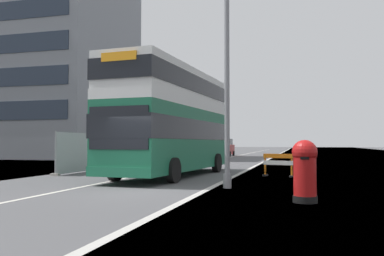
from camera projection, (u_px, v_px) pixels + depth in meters
ground at (145, 194)px, 12.91m from camera, size 140.00×280.00×0.10m
double_decker_bus at (174, 120)px, 19.44m from camera, size 3.40×10.86×4.98m
lamppost_foreground at (227, 84)px, 14.20m from camera, size 0.29×0.70×7.75m
red_pillar_postbox at (305, 168)px, 10.74m from camera, size 0.66×0.66×1.65m
roadworks_barrier at (278, 163)px, 18.96m from camera, size 1.47×0.75×1.06m
construction_site_fence at (118, 151)px, 25.86m from camera, size 0.44×13.80×2.14m
car_oncoming_near at (208, 148)px, 38.84m from camera, size 2.04×4.28×2.22m
car_receding_mid at (224, 148)px, 48.47m from camera, size 1.97×4.34×2.05m
bare_tree_far_verge_near at (174, 137)px, 59.64m from camera, size 2.63×2.86×4.83m
bare_tree_far_verge_mid at (169, 138)px, 57.86m from camera, size 2.75×2.29×4.58m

